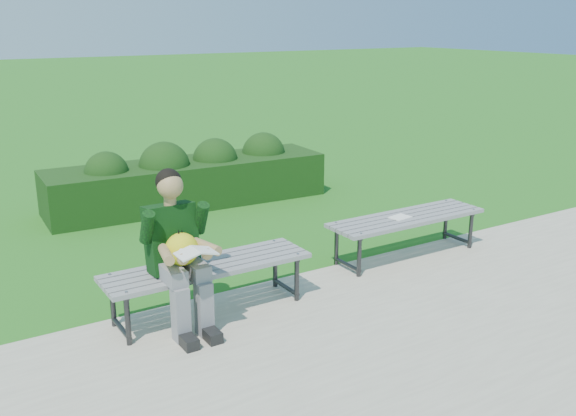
# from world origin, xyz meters

# --- Properties ---
(ground) EXTENTS (80.00, 80.00, 0.00)m
(ground) POSITION_xyz_m (0.00, 0.00, 0.00)
(ground) COLOR #1D6515
(ground) RESTS_ON ground
(walkway) EXTENTS (30.00, 3.50, 0.02)m
(walkway) POSITION_xyz_m (0.00, -1.75, 0.01)
(walkway) COLOR beige
(walkway) RESTS_ON ground
(hedge) EXTENTS (3.87, 1.14, 0.91)m
(hedge) POSITION_xyz_m (0.81, 2.99, 0.38)
(hedge) COLOR #143B0D
(hedge) RESTS_ON ground
(bench_left) EXTENTS (1.80, 0.50, 0.46)m
(bench_left) POSITION_xyz_m (-0.47, -0.33, 0.42)
(bench_left) COLOR gray
(bench_left) RESTS_ON walkway
(bench_right) EXTENTS (1.80, 0.50, 0.46)m
(bench_right) POSITION_xyz_m (1.91, -0.18, 0.42)
(bench_right) COLOR gray
(bench_right) RESTS_ON walkway
(seated_boy) EXTENTS (0.56, 0.76, 1.31)m
(seated_boy) POSITION_xyz_m (-0.77, -0.43, 0.71)
(seated_boy) COLOR slate
(seated_boy) RESTS_ON walkway
(paper_sheet) EXTENTS (0.24, 0.19, 0.01)m
(paper_sheet) POSITION_xyz_m (1.81, -0.18, 0.47)
(paper_sheet) COLOR white
(paper_sheet) RESTS_ON bench_right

